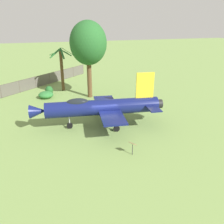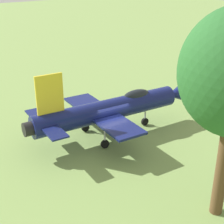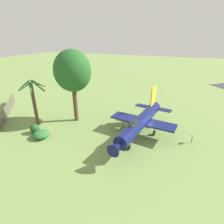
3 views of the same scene
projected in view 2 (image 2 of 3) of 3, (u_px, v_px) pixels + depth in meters
ground_plane at (108, 135)px, 24.48m from camera, size 200.00×200.00×0.00m
display_jet at (112, 108)px, 23.80m from camera, size 8.36×13.17×5.37m
info_plaque at (57, 103)px, 27.98m from camera, size 0.71×0.63×1.14m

